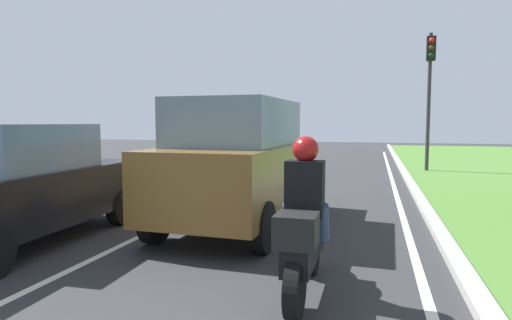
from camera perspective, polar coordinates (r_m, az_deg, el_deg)
name	(u,v)px	position (r m, az deg, el deg)	size (l,w,h in m)	color
ground_plane	(275,183)	(13.71, 2.48, -2.98)	(60.00, 60.00, 0.00)	#2D2D30
lane_line_center	(253,182)	(13.88, -0.34, -2.87)	(0.12, 32.00, 0.01)	silver
lane_line_right_edge	(394,187)	(13.39, 17.71, -3.39)	(0.12, 32.00, 0.01)	silver
curb_right	(412,186)	(13.41, 19.85, -3.19)	(0.24, 48.00, 0.12)	#9E9B93
car_suv_ahead	(240,162)	(7.85, -2.18, -0.31)	(2.10, 4.56, 2.28)	brown
car_sedan_left_lane	(21,185)	(7.64, -28.55, -2.92)	(1.96, 4.36, 1.86)	black
car_hatchback_far	(201,153)	(14.40, -7.31, 0.89)	(1.81, 3.74, 1.78)	silver
motorcycle	(304,245)	(4.76, 6.33, -11.08)	(0.40, 1.90, 1.01)	black
rider_person	(305,187)	(4.67, 6.50, -3.60)	(0.50, 0.40, 1.16)	black
traffic_light_near_right	(430,78)	(17.79, 21.90, 10.03)	(0.32, 0.50, 5.25)	#2D2D2D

